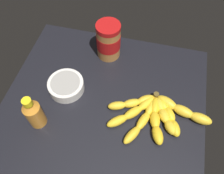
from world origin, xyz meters
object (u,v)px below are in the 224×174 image
honey_bottle (34,113)px  small_bowl (66,86)px  banana_bunch (156,114)px  peanut_butter_jar (108,41)px

honey_bottle → small_bowl: bearing=72.0°
banana_bunch → peanut_butter_jar: 34.56cm
banana_bunch → small_bowl: bearing=174.2°
honey_bottle → peanut_butter_jar: bearing=65.8°
banana_bunch → honey_bottle: bearing=-163.4°
banana_bunch → honey_bottle: honey_bottle is taller
honey_bottle → small_bowl: size_ratio=1.11×
banana_bunch → honey_bottle: size_ratio=2.50×
banana_bunch → small_bowl: small_bowl is taller
honey_bottle → small_bowl: (5.00, 15.39, -4.45)cm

